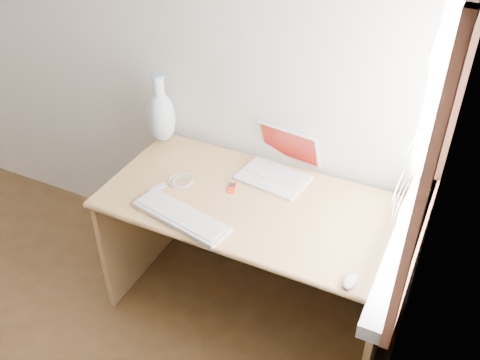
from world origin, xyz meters
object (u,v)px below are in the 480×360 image
at_px(laptop, 277,166).
at_px(vase, 161,115).
at_px(desk, 258,225).
at_px(external_keyboard, 181,216).

height_order(laptop, vase, vase).
height_order(desk, external_keyboard, external_keyboard).
relative_size(laptop, external_keyboard, 0.72).
distance_m(desk, external_keyboard, 0.45).
xyz_separation_m(desk, vase, (-0.64, 0.19, 0.36)).
distance_m(desk, vase, 0.76).
relative_size(desk, external_keyboard, 2.82).
bearing_deg(external_keyboard, vase, 140.78).
bearing_deg(vase, external_keyboard, -50.86).
xyz_separation_m(laptop, vase, (-0.66, 0.03, 0.10)).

